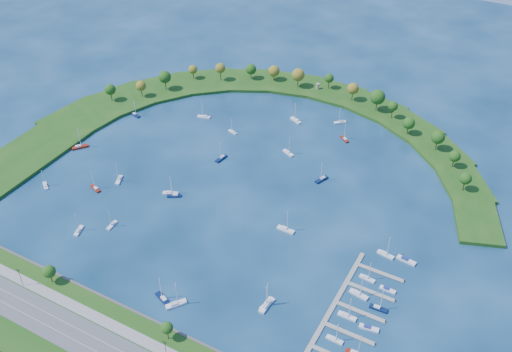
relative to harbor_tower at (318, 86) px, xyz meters
The scene contains 37 objects.
ground 116.47m from the harbor_tower, 86.64° to the right, with size 700.00×700.00×0.00m, color #072841.
south_shoreline 239.20m from the harbor_tower, 88.36° to the right, with size 420.00×43.10×11.60m.
breakwater 78.26m from the harbor_tower, 120.35° to the right, with size 286.74×247.64×2.00m.
breakwater_trees 26.84m from the harbor_tower, 96.78° to the right, with size 239.02×93.43×15.09m.
harbor_tower is the anchor object (origin of this frame).
dock_system 199.74m from the harbor_tower, 62.53° to the right, with size 24.28×82.00×1.60m.
moored_boat_0 145.80m from the harbor_tower, 98.25° to the right, with size 7.75×5.78×11.35m.
moored_boat_1 102.06m from the harbor_tower, 64.61° to the right, with size 5.39×8.92×12.70m.
moored_boat_2 127.01m from the harbor_tower, 136.41° to the right, with size 8.11×4.21×11.47m.
moored_boat_3 79.61m from the harbor_tower, 78.67° to the right, with size 8.44×5.47×12.08m.
moored_boat_4 171.95m from the harbor_tower, 111.46° to the right, with size 8.27×4.82×11.73m.
moored_boat_5 182.53m from the harbor_tower, 101.12° to the right, with size 2.55×7.37×10.64m.
moored_boat_6 145.51m from the harbor_tower, 99.55° to the right, with size 8.64×5.48×12.34m.
moored_boat_7 85.00m from the harbor_tower, 126.92° to the right, with size 8.88×4.51×12.58m.
moored_boat_8 62.15m from the harbor_tower, 50.25° to the right, with size 7.33×6.38×11.21m.
moored_boat_9 195.52m from the harbor_tower, 72.46° to the right, with size 4.09×8.79×12.46m.
moored_boat_10 78.46m from the harbor_tower, 108.87° to the right, with size 6.80×3.58×9.63m.
moored_boat_11 146.25m from the harbor_tower, 72.32° to the right, with size 9.36×2.86×13.66m.
moored_boat_12 207.50m from the harbor_tower, 83.48° to the right, with size 7.71×9.18×13.88m.
moored_boat_13 43.06m from the harbor_tower, 45.98° to the right, with size 7.42×6.75×11.55m.
moored_boat_14 165.87m from the harbor_tower, 126.33° to the right, with size 8.20×9.41×14.41m.
moored_boat_15 196.40m from the harbor_tower, 103.91° to the right, with size 4.44×8.09×11.45m.
moored_boat_16 193.25m from the harbor_tower, 117.42° to the right, with size 7.08×5.86×10.65m.
moored_boat_17 196.43m from the harbor_tower, 72.55° to the right, with size 3.01×9.70×14.13m.
moored_boat_18 103.53m from the harbor_tower, 99.24° to the right, with size 3.76×8.88×12.64m.
moored_boat_19 42.99m from the harbor_tower, 85.04° to the right, with size 9.15×6.15×13.15m.
moored_boat_20 158.11m from the harbor_tower, 110.89° to the right, with size 5.38×8.44×12.05m.
moored_boat_21 206.91m from the harbor_tower, 85.42° to the right, with size 9.26×5.58×13.17m.
docked_boat_2 211.04m from the harbor_tower, 64.05° to the right, with size 7.51×2.36×10.94m.
docked_boat_4 198.62m from the harbor_tower, 62.29° to the right, with size 8.37×2.42×12.28m.
docked_boat_5 204.92m from the harbor_tower, 59.89° to the right, with size 8.68×3.49×1.72m.
docked_boat_6 186.31m from the harbor_tower, 60.29° to the right, with size 9.20×3.76×13.13m.
docked_boat_7 194.56m from the harbor_tower, 58.09° to the right, with size 8.20×2.73×11.89m.
docked_boat_8 176.84m from the harbor_tower, 58.51° to the right, with size 7.72×2.84×11.10m.
docked_boat_9 184.12m from the harbor_tower, 56.05° to the right, with size 7.57×2.39×1.53m.
docked_boat_10 162.38m from the harbor_tower, 54.30° to the right, with size 8.72×3.62×12.44m.
docked_boat_11 167.57m from the harbor_tower, 51.33° to the right, with size 9.68×3.92×1.92m.
Camera 1 is at (129.75, -222.03, 202.82)m, focal length 41.00 mm.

